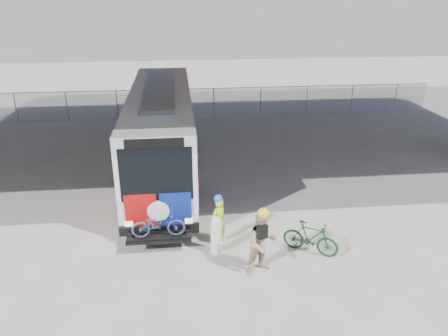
{
  "coord_description": "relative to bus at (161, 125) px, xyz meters",
  "views": [
    {
      "loc": [
        -1.24,
        -14.87,
        7.66
      ],
      "look_at": [
        0.32,
        -0.4,
        1.6
      ],
      "focal_mm": 35.0,
      "sensor_mm": 36.0,
      "label": 1
    }
  ],
  "objects": [
    {
      "name": "brick_buildings",
      "position": [
        3.23,
        44.66,
        3.31
      ],
      "size": [
        54.0,
        22.0,
        12.0
      ],
      "color": "brown",
      "rests_on": "ground"
    },
    {
      "name": "cyclist_hivis",
      "position": [
        1.88,
        -6.33,
        -1.29
      ],
      "size": [
        0.67,
        0.64,
        1.7
      ],
      "rotation": [
        0.0,
        0.0,
        3.81
      ],
      "color": "#A8F81A",
      "rests_on": "ground"
    },
    {
      "name": "bollard",
      "position": [
        1.76,
        -6.94,
        -1.43
      ],
      "size": [
        0.33,
        0.33,
        1.27
      ],
      "color": "silver",
      "rests_on": "ground"
    },
    {
      "name": "overpass",
      "position": [
        2.0,
        0.43,
        4.44
      ],
      "size": [
        40.0,
        16.0,
        7.95
      ],
      "color": "#605E59",
      "rests_on": "ground"
    },
    {
      "name": "chainlink_fence",
      "position": [
        2.0,
        8.43,
        -0.69
      ],
      "size": [
        30.0,
        0.06,
        30.0
      ],
      "color": "gray",
      "rests_on": "ground"
    },
    {
      "name": "cyclist_tan",
      "position": [
        2.97,
        -8.03,
        -1.14
      ],
      "size": [
        1.1,
        0.98,
        2.06
      ],
      "rotation": [
        0.0,
        0.0,
        0.34
      ],
      "color": "tan",
      "rests_on": "ground"
    },
    {
      "name": "bike_parked",
      "position": [
        4.64,
        -7.24,
        -1.58
      ],
      "size": [
        1.74,
        1.36,
        1.05
      ],
      "primitive_type": "imported",
      "rotation": [
        0.0,
        0.0,
        1.01
      ],
      "color": "#133D21",
      "rests_on": "ground"
    },
    {
      "name": "bus",
      "position": [
        0.0,
        0.0,
        0.0
      ],
      "size": [
        2.67,
        12.9,
        3.69
      ],
      "color": "silver",
      "rests_on": "ground"
    },
    {
      "name": "ground",
      "position": [
        2.0,
        -3.57,
        -2.11
      ],
      "size": [
        160.0,
        160.0,
        0.0
      ],
      "primitive_type": "plane",
      "color": "#9E9991",
      "rests_on": "ground"
    }
  ]
}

